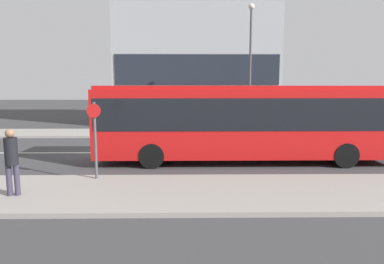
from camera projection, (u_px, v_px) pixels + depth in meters
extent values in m
plane|color=#3A3A3D|center=(123.00, 153.00, 15.99)|extent=(120.00, 120.00, 0.00)
cube|color=gray|center=(82.00, 193.00, 9.79)|extent=(44.00, 3.50, 0.13)
cube|color=gray|center=(141.00, 133.00, 22.18)|extent=(44.00, 3.50, 0.13)
cube|color=silver|center=(123.00, 153.00, 15.99)|extent=(41.80, 0.16, 0.01)
cube|color=#9EA3A8|center=(196.00, 28.00, 27.79)|extent=(12.49, 6.83, 15.50)
cube|color=#1E232D|center=(197.00, 70.00, 24.85)|extent=(11.99, 0.08, 2.20)
cube|color=red|center=(245.00, 122.00, 13.90)|extent=(11.92, 2.43, 2.66)
cube|color=black|center=(245.00, 112.00, 13.85)|extent=(11.68, 2.46, 1.22)
cube|color=red|center=(245.00, 87.00, 13.72)|extent=(11.74, 2.23, 0.14)
cube|color=black|center=(97.00, 116.00, 13.79)|extent=(0.05, 2.14, 1.60)
cube|color=yellow|center=(96.00, 94.00, 13.67)|extent=(0.04, 1.70, 0.32)
cylinder|color=black|center=(152.00, 156.00, 12.92)|extent=(0.96, 0.28, 0.96)
cylinder|color=black|center=(157.00, 146.00, 15.10)|extent=(0.96, 0.28, 0.96)
cylinder|color=black|center=(346.00, 155.00, 13.02)|extent=(0.96, 0.28, 0.96)
cylinder|color=black|center=(323.00, 145.00, 15.20)|extent=(0.96, 0.28, 0.96)
cube|color=black|center=(340.00, 132.00, 19.38)|extent=(4.35, 1.85, 0.68)
cube|color=#21262B|center=(339.00, 123.00, 19.30)|extent=(2.39, 1.63, 0.44)
cylinder|color=black|center=(371.00, 138.00, 18.59)|extent=(0.60, 0.18, 0.60)
cylinder|color=black|center=(356.00, 133.00, 20.25)|extent=(0.60, 0.18, 0.60)
cylinder|color=black|center=(322.00, 138.00, 18.56)|extent=(0.60, 0.18, 0.60)
cylinder|color=black|center=(311.00, 134.00, 20.21)|extent=(0.60, 0.18, 0.60)
cylinder|color=#383347|center=(9.00, 180.00, 9.31)|extent=(0.15, 0.15, 0.86)
cylinder|color=#383347|center=(17.00, 180.00, 9.35)|extent=(0.15, 0.15, 0.86)
cylinder|color=black|center=(11.00, 151.00, 9.22)|extent=(0.34, 0.34, 0.74)
sphere|color=#936B4C|center=(10.00, 133.00, 9.15)|extent=(0.24, 0.24, 0.24)
cylinder|color=#4C4C51|center=(95.00, 141.00, 10.93)|extent=(0.09, 0.09, 2.47)
cylinder|color=red|center=(94.00, 111.00, 10.74)|extent=(0.44, 0.03, 0.44)
cylinder|color=#4C4C51|center=(250.00, 72.00, 21.02)|extent=(0.14, 0.14, 7.58)
sphere|color=silver|center=(251.00, 7.00, 20.50)|extent=(0.36, 0.36, 0.36)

